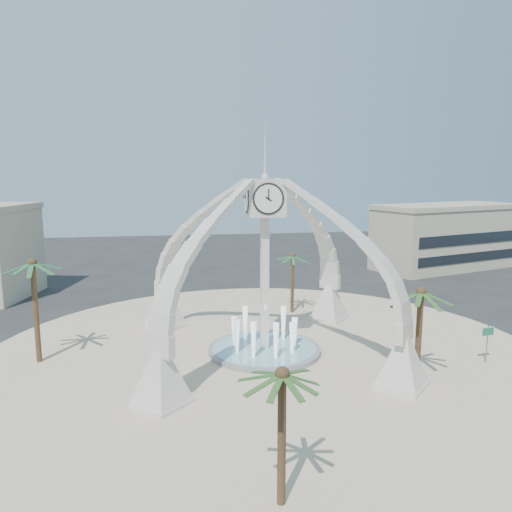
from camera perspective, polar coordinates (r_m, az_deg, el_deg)
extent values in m
plane|color=#282828|center=(36.34, 0.97, -11.01)|extent=(140.00, 140.00, 0.00)
cylinder|color=beige|center=(36.33, 0.97, -10.97)|extent=(40.00, 40.00, 0.06)
cube|color=beige|center=(34.93, 0.99, -3.46)|extent=(0.55, 0.55, 9.80)
cube|color=beige|center=(34.08, 1.02, 6.66)|extent=(2.50, 2.50, 2.50)
cone|color=beige|center=(34.07, 1.04, 12.13)|extent=(0.20, 0.20, 4.00)
cylinder|color=white|center=(32.81, 1.43, 6.55)|extent=(1.84, 0.04, 1.84)
pyramid|color=beige|center=(44.08, 8.41, -5.24)|extent=(3.80, 3.80, 3.20)
pyramid|color=beige|center=(42.05, -10.38, -6.01)|extent=(3.80, 3.80, 3.20)
pyramid|color=beige|center=(28.67, -10.78, -13.53)|extent=(3.80, 3.80, 3.20)
pyramid|color=beige|center=(31.57, 16.41, -11.56)|extent=(3.80, 3.80, 3.20)
cylinder|color=#9A9A9D|center=(36.27, 0.97, -10.72)|extent=(8.00, 8.00, 0.40)
cylinder|color=#82B9C2|center=(36.20, 0.97, -10.39)|extent=(7.40, 7.40, 0.04)
cone|color=white|center=(35.68, 0.98, -7.98)|extent=(0.60, 0.60, 3.20)
cube|color=#B8A98F|center=(71.86, 20.88, 1.89)|extent=(21.49, 13.79, 8.00)
cube|color=#B8A98F|center=(71.47, 21.08, 5.31)|extent=(21.87, 14.17, 0.60)
cylinder|color=brown|center=(32.36, 18.09, -8.70)|extent=(0.38, 0.38, 5.78)
cylinder|color=brown|center=(36.64, -23.86, -5.94)|extent=(0.37, 0.37, 6.99)
cylinder|color=brown|center=(45.72, 4.17, -3.19)|extent=(0.31, 0.31, 5.42)
cylinder|color=brown|center=(20.19, 2.95, -20.21)|extent=(0.34, 0.34, 5.47)
cylinder|color=slate|center=(37.44, 24.88, -9.15)|extent=(0.08, 0.08, 2.65)
cube|color=#196743|center=(37.17, 24.98, -7.83)|extent=(0.90, 0.16, 0.53)
cube|color=white|center=(37.17, 24.98, -7.83)|extent=(0.97, 0.15, 0.60)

